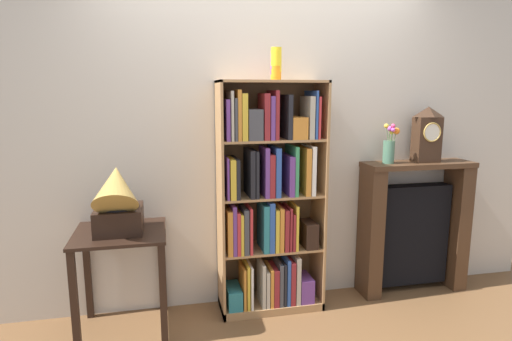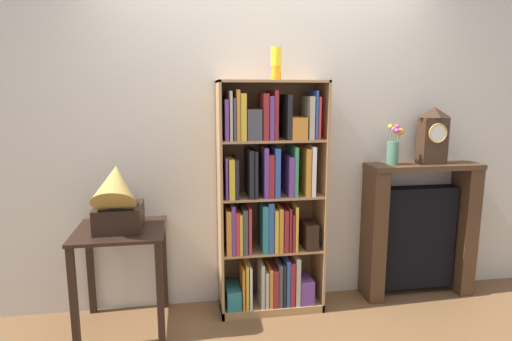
{
  "view_description": "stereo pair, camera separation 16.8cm",
  "coord_description": "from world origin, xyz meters",
  "px_view_note": "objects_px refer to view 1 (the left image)",
  "views": [
    {
      "loc": [
        -0.77,
        -2.84,
        1.64
      ],
      "look_at": [
        -0.11,
        0.14,
        1.08
      ],
      "focal_mm": 29.99,
      "sensor_mm": 36.0,
      "label": 1
    },
    {
      "loc": [
        -0.6,
        -2.87,
        1.64
      ],
      "look_at": [
        -0.11,
        0.14,
        1.08
      ],
      "focal_mm": 29.99,
      "sensor_mm": 36.0,
      "label": 2
    }
  ],
  "objects_px": {
    "side_table_left": "(121,255)",
    "fireplace_mantel": "(413,228)",
    "gramophone": "(117,200)",
    "flower_vase": "(389,148)",
    "mantel_clock": "(427,134)",
    "bookshelf": "(269,206)",
    "cup_stack": "(276,64)"
  },
  "relations": [
    {
      "from": "side_table_left",
      "to": "gramophone",
      "type": "bearing_deg",
      "value": -90.0
    },
    {
      "from": "fireplace_mantel",
      "to": "flower_vase",
      "type": "bearing_deg",
      "value": -174.82
    },
    {
      "from": "side_table_left",
      "to": "fireplace_mantel",
      "type": "distance_m",
      "value": 2.3
    },
    {
      "from": "side_table_left",
      "to": "flower_vase",
      "type": "bearing_deg",
      "value": 3.9
    },
    {
      "from": "flower_vase",
      "to": "bookshelf",
      "type": "bearing_deg",
      "value": -178.03
    },
    {
      "from": "bookshelf",
      "to": "fireplace_mantel",
      "type": "bearing_deg",
      "value": 2.66
    },
    {
      "from": "cup_stack",
      "to": "fireplace_mantel",
      "type": "xyz_separation_m",
      "value": [
        1.2,
        0.08,
        -1.3
      ]
    },
    {
      "from": "gramophone",
      "to": "mantel_clock",
      "type": "height_order",
      "value": "mantel_clock"
    },
    {
      "from": "side_table_left",
      "to": "flower_vase",
      "type": "height_order",
      "value": "flower_vase"
    },
    {
      "from": "bookshelf",
      "to": "cup_stack",
      "type": "distance_m",
      "value": 1.03
    },
    {
      "from": "mantel_clock",
      "to": "flower_vase",
      "type": "height_order",
      "value": "mantel_clock"
    },
    {
      "from": "gramophone",
      "to": "flower_vase",
      "type": "height_order",
      "value": "flower_vase"
    },
    {
      "from": "fireplace_mantel",
      "to": "side_table_left",
      "type": "bearing_deg",
      "value": -175.95
    },
    {
      "from": "gramophone",
      "to": "flower_vase",
      "type": "relative_size",
      "value": 1.68
    },
    {
      "from": "cup_stack",
      "to": "flower_vase",
      "type": "bearing_deg",
      "value": 3.45
    },
    {
      "from": "cup_stack",
      "to": "fireplace_mantel",
      "type": "distance_m",
      "value": 1.77
    },
    {
      "from": "bookshelf",
      "to": "fireplace_mantel",
      "type": "distance_m",
      "value": 1.27
    },
    {
      "from": "mantel_clock",
      "to": "fireplace_mantel",
      "type": "bearing_deg",
      "value": 157.86
    },
    {
      "from": "gramophone",
      "to": "flower_vase",
      "type": "distance_m",
      "value": 2.06
    },
    {
      "from": "mantel_clock",
      "to": "flower_vase",
      "type": "distance_m",
      "value": 0.34
    },
    {
      "from": "flower_vase",
      "to": "side_table_left",
      "type": "bearing_deg",
      "value": -176.1
    },
    {
      "from": "fireplace_mantel",
      "to": "flower_vase",
      "type": "height_order",
      "value": "flower_vase"
    },
    {
      "from": "fireplace_mantel",
      "to": "flower_vase",
      "type": "xyz_separation_m",
      "value": [
        -0.27,
        -0.02,
        0.68
      ]
    },
    {
      "from": "fireplace_mantel",
      "to": "mantel_clock",
      "type": "xyz_separation_m",
      "value": [
        0.06,
        -0.02,
        0.77
      ]
    },
    {
      "from": "bookshelf",
      "to": "flower_vase",
      "type": "bearing_deg",
      "value": 1.97
    },
    {
      "from": "side_table_left",
      "to": "fireplace_mantel",
      "type": "height_order",
      "value": "fireplace_mantel"
    },
    {
      "from": "bookshelf",
      "to": "flower_vase",
      "type": "distance_m",
      "value": 1.05
    },
    {
      "from": "gramophone",
      "to": "flower_vase",
      "type": "bearing_deg",
      "value": 5.34
    },
    {
      "from": "side_table_left",
      "to": "fireplace_mantel",
      "type": "bearing_deg",
      "value": 4.05
    },
    {
      "from": "mantel_clock",
      "to": "gramophone",
      "type": "bearing_deg",
      "value": -175.35
    },
    {
      "from": "cup_stack",
      "to": "bookshelf",
      "type": "bearing_deg",
      "value": 147.65
    },
    {
      "from": "bookshelf",
      "to": "mantel_clock",
      "type": "xyz_separation_m",
      "value": [
        1.3,
        0.03,
        0.5
      ]
    }
  ]
}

